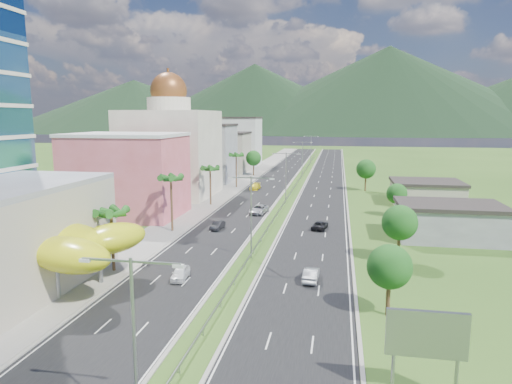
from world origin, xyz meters
The scene contains 36 objects.
ground centered at (0.00, 0.00, 0.00)m, with size 500.00×500.00×0.00m, color #2D5119.
road_left centered at (-7.50, 90.00, 0.02)m, with size 11.00×260.00×0.04m, color black.
road_right centered at (7.50, 90.00, 0.02)m, with size 11.00×260.00×0.04m, color black.
sidewalk_left centered at (-17.00, 90.00, 0.06)m, with size 7.00×260.00×0.12m, color gray.
median_guardrail centered at (0.00, 71.99, 0.62)m, with size 0.10×216.06×0.76m.
streetlight_median_a centered at (0.00, -25.00, 6.75)m, with size 6.04×0.25×11.00m.
streetlight_median_b centered at (0.00, 10.00, 6.75)m, with size 6.04×0.25×11.00m.
streetlight_median_c centered at (0.00, 50.00, 6.75)m, with size 6.04×0.25×11.00m.
streetlight_median_d centered at (0.00, 95.00, 6.75)m, with size 6.04×0.25×11.00m.
streetlight_median_e centered at (0.00, 140.00, 6.75)m, with size 6.04×0.25×11.00m.
lime_canopy centered at (-20.00, -4.00, 4.99)m, with size 18.00×15.00×7.40m.
pink_shophouse centered at (-28.00, 32.00, 7.50)m, with size 20.00×15.00×15.00m, color #CF555E.
domed_building centered at (-28.00, 55.00, 11.35)m, with size 20.00×20.00×28.70m.
midrise_grey centered at (-27.00, 80.00, 8.00)m, with size 16.00×15.00×16.00m, color gray.
midrise_beige centered at (-27.00, 102.00, 6.50)m, with size 16.00×15.00×13.00m, color #ACA48D.
midrise_white centered at (-27.00, 125.00, 9.00)m, with size 16.00×15.00×18.00m, color silver.
billboard centered at (17.00, -18.00, 4.42)m, with size 5.20×0.35×6.20m.
shed_near centered at (28.00, 25.00, 2.50)m, with size 15.00×10.00×5.00m, color gray.
shed_far centered at (30.00, 55.00, 2.20)m, with size 14.00×12.00×4.40m, color #ACA48D.
palm_tree_b centered at (-15.50, 2.00, 7.06)m, with size 3.60×3.60×8.10m.
palm_tree_c centered at (-15.50, 22.00, 8.50)m, with size 3.60×3.60×9.60m.
palm_tree_d centered at (-15.50, 45.00, 7.54)m, with size 3.60×3.60×8.60m.
palm_tree_e centered at (-15.50, 70.00, 8.31)m, with size 3.60×3.60×9.40m.
leafy_tree_lfar centered at (-15.50, 95.00, 5.58)m, with size 4.90×4.90×8.05m.
leafy_tree_ra centered at (16.00, -5.00, 4.78)m, with size 4.20×4.20×6.90m.
leafy_tree_rb centered at (19.00, 12.00, 5.18)m, with size 4.55×4.55×7.47m.
leafy_tree_rc centered at (22.00, 40.00, 4.37)m, with size 3.85×3.85×6.33m.
leafy_tree_rd centered at (18.00, 70.00, 5.58)m, with size 4.90×4.90×8.05m.
mountain_ridge centered at (60.00, 450.00, 0.00)m, with size 860.00×140.00×90.00m, color black, non-canonical shape.
car_white_near_left centered at (-6.60, 0.79, 0.75)m, with size 1.68×4.18×1.42m, color white.
car_dark_left centered at (-8.51, 24.57, 0.71)m, with size 1.42×4.06×1.34m, color black.
car_silver_mid_left centered at (-3.89, 38.15, 0.85)m, with size 2.69×5.83×1.62m, color #A1A2A8.
car_yellow_far_left centered at (-9.87, 67.03, 0.79)m, with size 2.11×5.18×1.50m, color yellow.
car_silver_right centered at (8.33, 2.91, 0.79)m, with size 1.58×4.54×1.50m, color #9B9EA2.
car_dark_far_right centered at (8.31, 27.77, 0.70)m, with size 2.18×4.72×1.31m, color black.
motorcycle centered at (-12.30, 4.11, 0.61)m, with size 0.54×1.77×1.13m, color black.
Camera 1 is at (10.97, -47.28, 18.58)m, focal length 32.00 mm.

